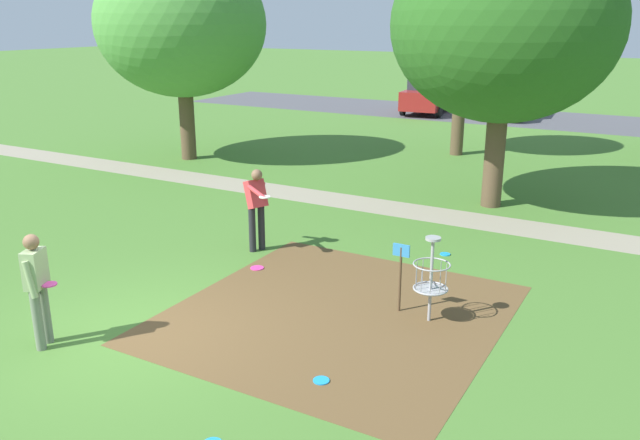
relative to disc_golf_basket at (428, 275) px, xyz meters
name	(u,v)px	position (x,y,z in m)	size (l,w,h in m)	color
ground_plane	(132,336)	(-3.64, -2.69, -0.75)	(160.00, 160.00, 0.00)	#47752D
dirt_tee_pad	(337,314)	(-1.32, -0.51, -0.75)	(5.01, 5.27, 0.01)	brown
disc_golf_basket	(428,275)	(0.00, 0.00, 0.00)	(0.98, 0.58, 1.39)	#9E9EA3
player_foreground_watching	(37,284)	(-4.52, -3.53, 0.21)	(0.45, 0.49, 1.71)	slate
player_throwing	(257,204)	(-4.14, 1.33, 0.23)	(0.92, 0.84, 1.71)	#232328
frisbee_by_tee	(321,381)	(-0.54, -2.40, -0.74)	(0.22, 0.22, 0.02)	#1E93DB
frisbee_mid_grass	(257,268)	(-3.57, 0.48, -0.74)	(0.26, 0.26, 0.02)	#E53D99
frisbee_far_right	(445,254)	(-0.70, 2.98, -0.74)	(0.21, 0.21, 0.02)	#1E93DB
tree_near_left	(465,21)	(-3.69, 12.79, 3.72)	(3.84, 3.84, 6.14)	brown
tree_mid_left	(181,24)	(-11.34, 7.66, 3.61)	(5.42, 5.42, 6.68)	brown
tree_mid_center	(505,25)	(-0.88, 6.98, 3.64)	(5.38, 5.38, 6.70)	brown
parking_lot_strip	(523,118)	(-3.64, 22.73, -0.75)	(36.00, 6.00, 0.01)	#4C4C51
parked_car_leftmost	(428,94)	(-8.20, 22.04, 0.17)	(2.29, 4.36, 1.84)	maroon
parked_car_center_left	(507,98)	(-4.44, 22.54, 0.17)	(2.26, 4.35, 1.84)	silver
gravel_path	(368,204)	(-3.64, 5.52, -0.75)	(40.00, 1.27, 0.00)	gray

